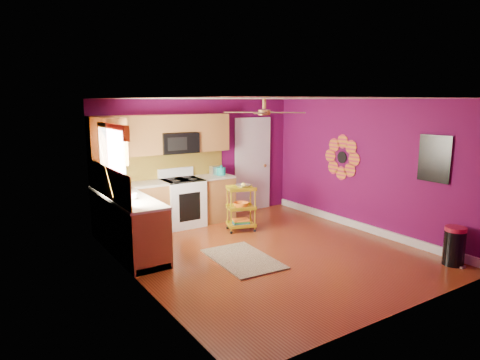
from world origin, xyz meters
TOP-DOWN VIEW (x-y plane):
  - ground at (0.00, 0.00)m, footprint 5.00×5.00m
  - room_envelope at (0.03, 0.00)m, footprint 4.54×5.04m
  - lower_cabinets at (-1.35, 1.82)m, footprint 2.81×2.31m
  - electric_range at (-0.55, 2.17)m, footprint 0.76×0.66m
  - upper_cabinetry at (-1.24, 2.17)m, footprint 2.80×2.30m
  - left_window at (-2.22, 1.05)m, footprint 0.08×1.35m
  - panel_door at (1.35, 2.47)m, footprint 0.95×0.11m
  - right_wall_art at (2.23, -0.34)m, footprint 0.04×2.74m
  - ceiling_fan at (0.00, 0.20)m, footprint 1.01×1.01m
  - shag_rug at (-0.58, -0.06)m, footprint 0.93×1.43m
  - rolling_cart at (0.24, 1.23)m, footprint 0.61×0.52m
  - trash_can at (1.99, -1.98)m, footprint 0.34×0.36m
  - teal_kettle at (0.35, 2.17)m, footprint 0.18×0.18m
  - toaster at (0.29, 2.30)m, footprint 0.22×0.15m
  - soap_bottle_a at (-1.96, 1.20)m, footprint 0.08×0.08m
  - soap_bottle_b at (-1.96, 1.60)m, footprint 0.14×0.14m
  - counter_dish at (-1.86, 2.02)m, footprint 0.26×0.26m
  - counter_cup at (-1.92, 1.01)m, footprint 0.12×0.12m

SIDE VIEW (x-z plane):
  - ground at x=0.00m, z-range 0.00..0.00m
  - shag_rug at x=-0.58m, z-range 0.00..0.02m
  - trash_can at x=1.99m, z-range 0.00..0.60m
  - lower_cabinets at x=-1.35m, z-range -0.04..0.90m
  - rolling_cart at x=0.24m, z-range 0.01..0.95m
  - electric_range at x=-0.55m, z-range -0.08..1.05m
  - counter_dish at x=-1.86m, z-range 0.94..1.00m
  - counter_cup at x=-1.92m, z-range 0.94..1.03m
  - teal_kettle at x=0.35m, z-range 0.92..1.13m
  - panel_door at x=1.35m, z-range -0.05..2.10m
  - soap_bottle_b at x=-1.96m, z-range 0.94..1.12m
  - toaster at x=0.29m, z-range 0.94..1.12m
  - soap_bottle_a at x=-1.96m, z-range 0.94..1.12m
  - right_wall_art at x=2.23m, z-range 0.92..1.96m
  - room_envelope at x=0.03m, z-range 0.37..2.89m
  - left_window at x=-2.22m, z-range 1.20..2.28m
  - upper_cabinetry at x=-1.24m, z-range 1.17..2.43m
  - ceiling_fan at x=0.00m, z-range 2.16..2.42m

